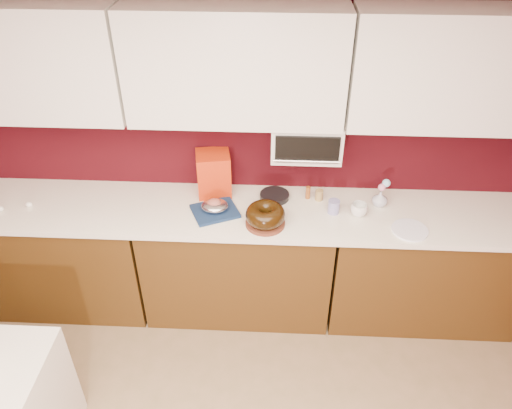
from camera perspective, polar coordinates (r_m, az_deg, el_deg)
The scene contains 29 objects.
ceiling at distance 0.92m, azimuth -14.65°, elevation 8.65°, with size 4.00×4.50×0.02m, color white.
wall_back at distance 3.46m, azimuth -1.92°, elevation 7.12°, with size 4.00×0.02×2.50m, color #38070D.
base_cabinet_left at distance 4.01m, azimuth -21.48°, elevation -5.41°, with size 1.31×0.58×0.86m, color #482D0E.
base_cabinet_center at distance 3.69m, azimuth -2.05°, elevation -6.50°, with size 1.31×0.58×0.86m, color #482D0E.
base_cabinet_right at distance 3.83m, azimuth 18.42°, elevation -6.86°, with size 1.31×0.58×0.86m, color #482D0E.
countertop at distance 3.40m, azimuth -2.21°, elevation -0.87°, with size 4.00×0.62×0.04m, color white.
upper_cabinet_left at distance 3.45m, azimuth -25.82°, elevation 14.45°, with size 1.31×0.33×0.70m, color white.
upper_cabinet_center at distance 3.07m, azimuth -2.40°, elevation 15.54°, with size 1.31×0.33×0.70m, color white.
upper_cabinet_right at distance 3.23m, azimuth 22.64°, elevation 13.99°, with size 1.31×0.33×0.70m, color white.
toaster_oven at distance 3.27m, azimuth 5.78°, elevation 7.61°, with size 0.45×0.30×0.25m, color white.
toaster_oven_door at distance 3.13m, azimuth 5.88°, elevation 6.24°, with size 0.40×0.02×0.18m, color black.
toaster_oven_handle at distance 3.16m, azimuth 5.80°, elevation 4.92°, with size 0.02×0.02×0.42m, color silver.
cake_base at distance 3.25m, azimuth 1.06°, elevation -2.13°, with size 0.26×0.26×0.02m, color #5F2C1C.
bundt_cake at distance 3.21m, azimuth 1.08°, elevation -1.17°, with size 0.26×0.26×0.10m, color black.
navy_towel at distance 3.37m, azimuth -4.71°, elevation -0.76°, with size 0.29×0.24×0.02m, color navy.
foil_ham_nest at distance 3.34m, azimuth -4.75°, elevation -0.16°, with size 0.18×0.15×0.07m, color silver.
roasted_ham at distance 3.33m, azimuth -4.77°, elevation 0.19°, with size 0.09×0.08×0.06m, color #A2564A.
pandoro_box at distance 3.49m, azimuth -4.86°, elevation 3.56°, with size 0.23×0.21×0.31m, color #AC110B.
dark_pan at distance 3.49m, azimuth 2.12°, elevation 0.99°, with size 0.21×0.21×0.04m, color black.
coffee_mug at distance 3.38m, azimuth 11.69°, elevation -0.45°, with size 0.10×0.10×0.11m, color white.
blue_jar at distance 3.38m, azimuth 8.87°, elevation -0.25°, with size 0.08×0.08×0.09m, color #1D1A91.
flower_vase at distance 3.50m, azimuth 13.99°, elevation 0.75°, with size 0.08×0.08×0.12m, color #B5BACD.
flower_pink at distance 3.45m, azimuth 14.19°, elevation 1.92°, with size 0.05×0.05×0.05m, color pink.
flower_blue at distance 3.46m, azimuth 14.68°, elevation 2.39°, with size 0.06×0.06×0.06m, color #9CD4FA.
china_plate at distance 3.35m, azimuth 17.16°, elevation -2.80°, with size 0.23×0.23×0.01m, color white.
amber_bottle at distance 3.49m, azimuth 5.96°, elevation 1.36°, with size 0.03×0.03×0.09m, color brown.
paper_cup at distance 3.49m, azimuth 7.23°, elevation 1.08°, with size 0.05×0.05×0.08m, color olive.
egg_left at distance 3.78m, azimuth -27.19°, elevation -0.43°, with size 0.05×0.04×0.04m, color white.
egg_right at distance 3.74m, azimuth -24.52°, elevation 0.01°, with size 0.05×0.04×0.04m, color white.
Camera 1 is at (0.27, -0.78, 2.90)m, focal length 35.00 mm.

